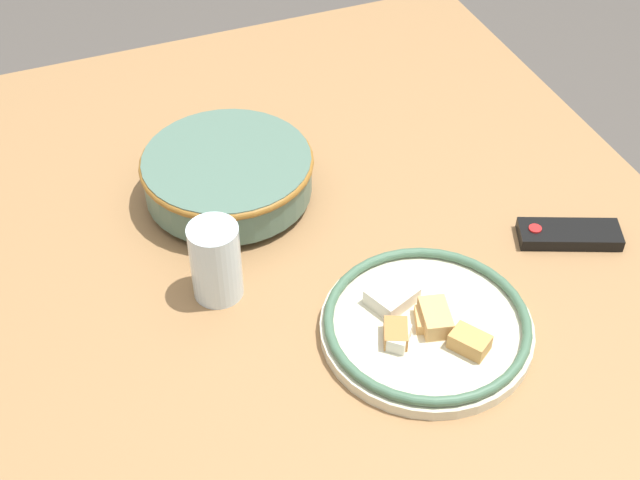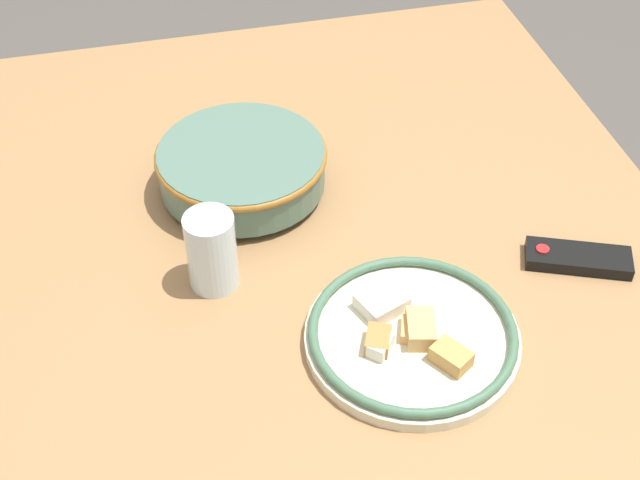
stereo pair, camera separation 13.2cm
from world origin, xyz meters
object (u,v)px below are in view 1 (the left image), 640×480
object	(u,v)px
noodle_bowl	(228,174)
food_plate	(426,325)
tv_remote	(569,234)
drinking_glass	(216,261)

from	to	relation	value
noodle_bowl	food_plate	distance (m)	0.42
food_plate	tv_remote	bearing A→B (deg)	107.32
tv_remote	drinking_glass	size ratio (longest dim) A/B	1.34
food_plate	tv_remote	world-z (taller)	food_plate
noodle_bowl	food_plate	xyz separation A→B (m)	(0.38, 0.17, -0.03)
noodle_bowl	drinking_glass	distance (m)	0.21
drinking_glass	tv_remote	bearing A→B (deg)	80.41
noodle_bowl	drinking_glass	size ratio (longest dim) A/B	2.24
noodle_bowl	drinking_glass	bearing A→B (deg)	-21.47
food_plate	drinking_glass	bearing A→B (deg)	-126.65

